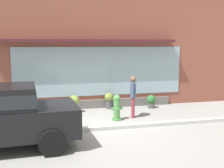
% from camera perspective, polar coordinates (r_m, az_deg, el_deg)
% --- Properties ---
extents(ground_plane, '(60.00, 60.00, 0.00)m').
position_cam_1_polar(ground_plane, '(9.49, -2.92, -8.85)').
color(ground_plane, gray).
extents(curb_strip, '(14.00, 0.24, 0.12)m').
position_cam_1_polar(curb_strip, '(9.29, -2.69, -8.85)').
color(curb_strip, '#B2B2AD').
rests_on(curb_strip, ground_plane).
extents(storefront, '(14.00, 0.81, 4.91)m').
position_cam_1_polar(storefront, '(12.23, -5.75, 6.35)').
color(storefront, brown).
rests_on(storefront, ground_plane).
extents(fire_hydrant, '(0.42, 0.39, 0.94)m').
position_cam_1_polar(fire_hydrant, '(10.35, 0.96, -4.74)').
color(fire_hydrant, '#4C8C47').
rests_on(fire_hydrant, ground_plane).
extents(pedestrian_with_handbag, '(0.36, 0.62, 1.57)m').
position_cam_1_polar(pedestrian_with_handbag, '(10.68, 4.28, -1.97)').
color(pedestrian_with_handbag, '#8E333D').
rests_on(pedestrian_with_handbag, ground_plane).
extents(potted_plant_window_left, '(0.43, 0.43, 0.70)m').
position_cam_1_polar(potted_plant_window_left, '(11.62, -7.58, -3.89)').
color(potted_plant_window_left, '#B7B2A3').
rests_on(potted_plant_window_left, ground_plane).
extents(potted_plant_window_right, '(0.37, 0.37, 0.68)m').
position_cam_1_polar(potted_plant_window_right, '(12.17, -0.63, -3.17)').
color(potted_plant_window_right, '#4C4C51').
rests_on(potted_plant_window_right, ground_plane).
extents(potted_plant_window_center, '(0.38, 0.38, 0.57)m').
position_cam_1_polar(potted_plant_window_center, '(12.43, 7.88, -3.40)').
color(potted_plant_window_center, '#4C4C51').
rests_on(potted_plant_window_center, ground_plane).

